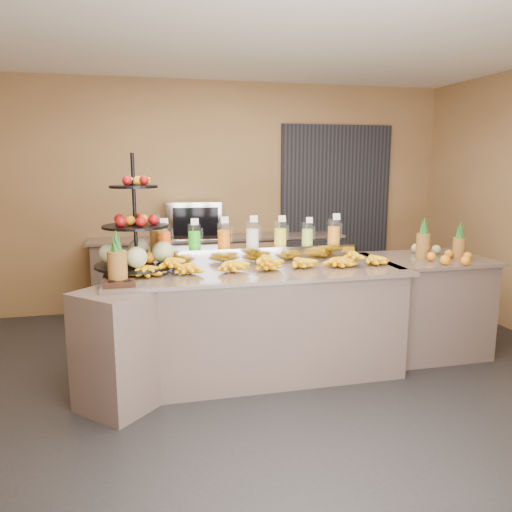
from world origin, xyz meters
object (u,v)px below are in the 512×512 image
object	(u,v)px
pitcher_tray	(252,254)
banana_heap	(265,261)
right_fruit_pile	(445,252)
condiment_caddy	(120,284)
fruit_stand	(142,242)
oven_warmer	(193,219)

from	to	relation	value
pitcher_tray	banana_heap	distance (m)	0.32
pitcher_tray	right_fruit_pile	xyz separation A→B (m)	(1.75, -0.32, -0.00)
banana_heap	condiment_caddy	size ratio (longest dim) A/B	9.92
banana_heap	fruit_stand	world-z (taller)	fruit_stand
pitcher_tray	condiment_caddy	world-z (taller)	pitcher_tray
pitcher_tray	banana_heap	xyz separation A→B (m)	(0.03, -0.32, -0.00)
fruit_stand	oven_warmer	world-z (taller)	fruit_stand
pitcher_tray	condiment_caddy	xyz separation A→B (m)	(-1.14, -0.65, -0.06)
condiment_caddy	pitcher_tray	bearing A→B (deg)	29.60
condiment_caddy	oven_warmer	size ratio (longest dim) A/B	0.34
banana_heap	condiment_caddy	bearing A→B (deg)	-164.43
pitcher_tray	oven_warmer	xyz separation A→B (m)	(-0.34, 1.67, 0.14)
fruit_stand	pitcher_tray	bearing A→B (deg)	5.57
banana_heap	condiment_caddy	world-z (taller)	banana_heap
pitcher_tray	oven_warmer	bearing A→B (deg)	101.56
banana_heap	right_fruit_pile	bearing A→B (deg)	-0.05
pitcher_tray	right_fruit_pile	size ratio (longest dim) A/B	4.23
banana_heap	fruit_stand	distance (m)	1.03
condiment_caddy	oven_warmer	bearing A→B (deg)	70.90
condiment_caddy	oven_warmer	xyz separation A→B (m)	(0.80, 2.32, 0.20)
fruit_stand	oven_warmer	xyz separation A→B (m)	(0.63, 1.83, -0.03)
pitcher_tray	banana_heap	bearing A→B (deg)	-84.45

